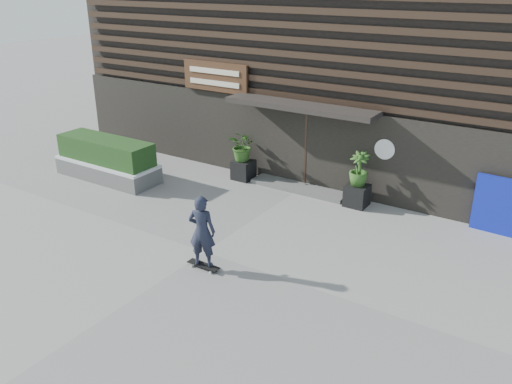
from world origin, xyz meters
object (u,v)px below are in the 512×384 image
Objects in this scene: planter_pot_left at (243,170)px; skateboarder at (202,232)px; raised_bed at (108,170)px; planter_pot_right at (357,195)px; blue_tarp at (507,208)px.

planter_pot_left is 0.35× the size of skateboarder.
raised_bed is 6.59m from skateboarder.
planter_pot_left is at bearing 180.00° from planter_pot_right.
blue_tarp is (3.73, 0.30, 0.43)m from planter_pot_right.
skateboarder is (-1.46, -4.99, 0.60)m from planter_pot_right.
blue_tarp is 0.90× the size of skateboarder.
blue_tarp reaches higher than planter_pot_right.
raised_bed is (-7.42, -2.25, -0.05)m from planter_pot_right.
planter_pot_right is 0.39× the size of blue_tarp.
planter_pot_right is 0.35× the size of skateboarder.
blue_tarp reaches higher than planter_pot_left.
planter_pot_left is 0.17× the size of raised_bed.
raised_bed is at bearing -148.11° from planter_pot_left.
planter_pot_right is 3.76m from blue_tarp.
skateboarder reaches higher than raised_bed.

